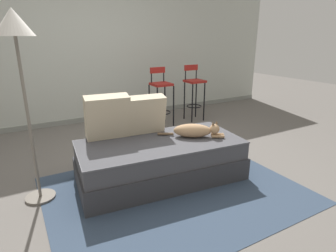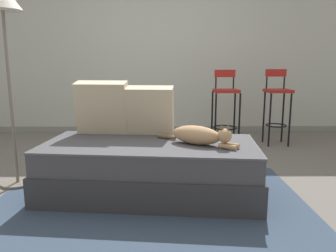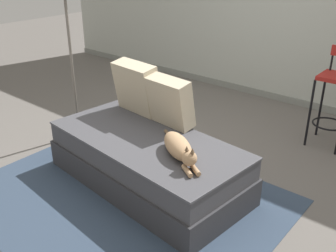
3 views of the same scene
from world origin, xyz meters
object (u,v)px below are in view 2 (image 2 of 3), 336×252
object	(u,v)px
throw_pillow_middle	(150,110)
bar_stool_near_window	(226,103)
floor_lamp	(3,16)
bar_stool_by_doorway	(277,100)
couch	(150,168)
throw_pillow_corner	(102,107)
cat	(200,135)

from	to	relation	value
throw_pillow_middle	bar_stool_near_window	world-z (taller)	bar_stool_near_window
floor_lamp	bar_stool_by_doorway	bearing A→B (deg)	28.30
bar_stool_near_window	bar_stool_by_doorway	xyz separation A→B (m)	(0.69, 0.00, 0.03)
floor_lamp	couch	bearing A→B (deg)	-10.28
couch	throw_pillow_corner	world-z (taller)	throw_pillow_corner
couch	throw_pillow_middle	bearing A→B (deg)	92.18
cat	floor_lamp	xyz separation A→B (m)	(-1.62, 0.29, 0.95)
floor_lamp	throw_pillow_corner	bearing A→B (deg)	10.84
couch	floor_lamp	bearing A→B (deg)	169.72
bar_stool_by_doorway	floor_lamp	bearing A→B (deg)	-151.70
throw_pillow_corner	couch	bearing A→B (deg)	-39.15
bar_stool_near_window	floor_lamp	bearing A→B (deg)	-144.56
cat	bar_stool_near_window	world-z (taller)	bar_stool_near_window
throw_pillow_corner	bar_stool_by_doorway	size ratio (longest dim) A/B	0.48
throw_pillow_middle	bar_stool_by_doorway	distance (m)	2.18
couch	bar_stool_by_doorway	xyz separation A→B (m)	(1.63, 1.75, 0.38)
couch	bar_stool_near_window	xyz separation A→B (m)	(0.94, 1.75, 0.35)
throw_pillow_corner	bar_stool_by_doorway	distance (m)	2.50
cat	throw_pillow_corner	bearing A→B (deg)	152.85
throw_pillow_middle	floor_lamp	bearing A→B (deg)	-175.10
cat	throw_pillow_middle	bearing A→B (deg)	136.41
cat	bar_stool_by_doorway	xyz separation A→B (m)	(1.23, 1.82, 0.08)
throw_pillow_middle	floor_lamp	distance (m)	1.45
throw_pillow_corner	cat	world-z (taller)	throw_pillow_corner
cat	bar_stool_by_doorway	bearing A→B (deg)	56.00
bar_stool_near_window	floor_lamp	distance (m)	2.79
throw_pillow_corner	throw_pillow_middle	xyz separation A→B (m)	(0.44, -0.04, -0.02)
throw_pillow_middle	cat	xyz separation A→B (m)	(0.41, -0.39, -0.15)
bar_stool_by_doorway	bar_stool_near_window	bearing A→B (deg)	-179.91
throw_pillow_middle	cat	world-z (taller)	throw_pillow_middle
couch	bar_stool_near_window	size ratio (longest dim) A/B	1.82
couch	cat	distance (m)	0.50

